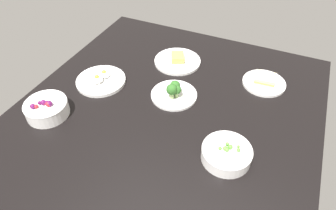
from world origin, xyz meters
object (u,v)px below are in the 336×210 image
object	(u,v)px
plate_sandwich	(264,82)
plate_broccoli	(174,92)
bowl_peas	(227,153)
bowl_berries	(47,108)
plate_cheese	(177,60)
plate_eggs	(101,80)

from	to	relation	value
plate_sandwich	plate_broccoli	distance (cm)	39.75
bowl_peas	bowl_berries	bearing A→B (deg)	96.27
plate_sandwich	plate_cheese	xyz separation A→B (cm)	(-0.10, 40.32, -0.27)
bowl_peas	plate_cheese	size ratio (longest dim) A/B	0.77
plate_broccoli	plate_sandwich	bearing A→B (deg)	-53.97
plate_eggs	plate_cheese	bearing A→B (deg)	-41.74
bowl_berries	plate_eggs	xyz separation A→B (cm)	(25.08, -7.41, -1.99)
plate_cheese	plate_broccoli	world-z (taller)	plate_broccoli
bowl_berries	plate_broccoli	xyz separation A→B (cm)	(29.19, -40.03, -0.98)
plate_broccoli	plate_cheese	bearing A→B (deg)	19.37
bowl_berries	plate_eggs	distance (cm)	26.23
bowl_berries	plate_eggs	size ratio (longest dim) A/B	0.77
bowl_berries	plate_cheese	xyz separation A→B (cm)	(52.47, -31.84, -2.14)
plate_eggs	bowl_peas	bearing A→B (deg)	-106.14
plate_cheese	plate_broccoli	xyz separation A→B (cm)	(-23.28, -8.18, 1.16)
plate_eggs	plate_sandwich	bearing A→B (deg)	-67.00
plate_sandwich	plate_cheese	bearing A→B (deg)	90.15
plate_sandwich	bowl_berries	distance (cm)	89.30
plate_broccoli	plate_eggs	xyz separation A→B (cm)	(-4.11, 32.62, -1.00)
bowl_peas	plate_cheese	world-z (taller)	bowl_peas
plate_broccoli	plate_eggs	size ratio (longest dim) A/B	0.89
bowl_peas	plate_sandwich	bearing A→B (deg)	-5.02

